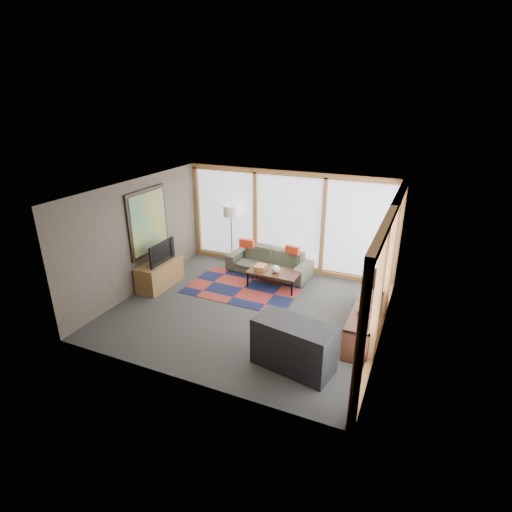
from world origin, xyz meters
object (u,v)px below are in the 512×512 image
at_px(bookshelf, 366,315).
at_px(bar_counter, 294,345).
at_px(floor_lamp, 231,234).
at_px(television, 159,252).
at_px(tv_console, 160,274).
at_px(coffee_table, 274,279).
at_px(sofa, 269,262).

distance_m(bookshelf, bar_counter, 1.94).
bearing_deg(bookshelf, floor_lamp, 153.46).
xyz_separation_m(floor_lamp, bookshelf, (3.96, -1.98, -0.49)).
bearing_deg(bookshelf, television, -179.29).
xyz_separation_m(bookshelf, television, (-4.82, -0.06, 0.58)).
relative_size(tv_console, television, 1.39).
bearing_deg(bar_counter, floor_lamp, 139.99).
distance_m(coffee_table, bookshelf, 2.55).
bearing_deg(bar_counter, tv_console, 167.56).
bearing_deg(tv_console, floor_lamp, 65.77).
xyz_separation_m(floor_lamp, bar_counter, (3.04, -3.68, -0.38)).
xyz_separation_m(tv_console, television, (0.05, -0.02, 0.57)).
bearing_deg(coffee_table, sofa, 119.93).
bearing_deg(bar_counter, sofa, 128.63).
relative_size(floor_lamp, tv_console, 1.27).
bearing_deg(sofa, tv_console, -135.64).
height_order(floor_lamp, bar_counter, floor_lamp).
xyz_separation_m(sofa, tv_console, (-2.13, -1.72, 0.00)).
distance_m(floor_lamp, bar_counter, 4.79).
bearing_deg(coffee_table, floor_lamp, 148.77).
height_order(television, bar_counter, television).
relative_size(sofa, bookshelf, 0.88).
bearing_deg(bookshelf, coffee_table, 156.94).
distance_m(floor_lamp, bookshelf, 4.45).
bearing_deg(coffee_table, bookshelf, -23.06).
bearing_deg(floor_lamp, bookshelf, -26.54).
bearing_deg(television, bookshelf, -89.45).
bearing_deg(coffee_table, tv_console, -157.75).
bearing_deg(television, coffee_table, -67.10).
bearing_deg(coffee_table, bar_counter, -62.30).
height_order(sofa, tv_console, same).
xyz_separation_m(sofa, television, (-2.08, -1.74, 0.58)).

